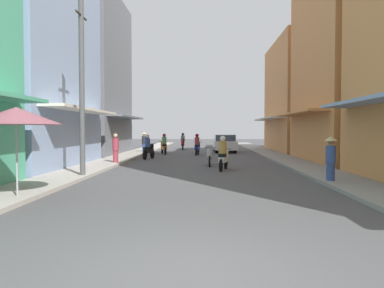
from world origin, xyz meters
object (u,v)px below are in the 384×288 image
Objects in this scene: motorbike_orange at (164,145)px; pedestrian_crossing at (116,149)px; pedestrian_far at (331,157)px; vendor_umbrella at (16,116)px; motorbike_silver at (209,156)px; pedestrian_midway at (144,141)px; utility_pole at (82,87)px; motorbike_maroon at (183,142)px; parked_car at (225,143)px; motorbike_black at (148,148)px; motorbike_white at (223,155)px; motorbike_blue at (197,145)px.

pedestrian_crossing is (-1.64, -8.71, 0.12)m from motorbike_orange.
pedestrian_far is 9.87m from vendor_umbrella.
pedestrian_crossing is at bearing -100.63° from motorbike_orange.
motorbike_orange is at bearing 109.93° from motorbike_silver.
pedestrian_midway reaches higher than motorbike_silver.
vendor_umbrella is 4.88m from utility_pole.
vendor_umbrella reaches higher than pedestrian_far.
motorbike_maroon is 23.29m from pedestrian_far.
parked_car is (1.39, 12.03, 0.24)m from motorbike_silver.
pedestrian_midway is at bearing 90.77° from utility_pole.
motorbike_black is 1.06× the size of pedestrian_midway.
motorbike_maroon is (-2.32, 15.95, 0.20)m from motorbike_silver.
motorbike_orange and motorbike_maroon have the same top height.
pedestrian_far is at bearing -51.37° from motorbike_white.
motorbike_blue is at bearing -78.62° from motorbike_maroon.
pedestrian_far reaches higher than motorbike_orange.
motorbike_silver is 2.23m from motorbike_white.
motorbike_silver is 1.09× the size of pedestrian_crossing.
vendor_umbrella is at bearing -106.51° from parked_car.
pedestrian_crossing is (-1.18, -3.88, 0.12)m from motorbike_black.
motorbike_blue is (-1.42, 10.55, 0.00)m from motorbike_white.
parked_car is 2.54× the size of pedestrian_far.
motorbike_maroon is 1.08× the size of pedestrian_midway.
pedestrian_crossing is at bearing -89.31° from pedestrian_midway.
motorbike_blue is 18.84m from vendor_umbrella.
motorbike_black reaches higher than motorbike_silver.
motorbike_white is 18.32m from motorbike_maroon.
utility_pole reaches higher than motorbike_orange.
parked_car is 2.50× the size of pedestrian_crossing.
motorbike_white and motorbike_maroon have the same top height.
parked_car is 6.64m from pedestrian_midway.
utility_pole is (-2.59, -21.11, 2.76)m from motorbike_maroon.
pedestrian_far is (9.19, -17.22, -0.02)m from pedestrian_midway.
motorbike_blue is 0.27× the size of utility_pole.
motorbike_orange and motorbike_white have the same top height.
motorbike_orange is 17.42m from pedestrian_far.
pedestrian_midway is 16.13m from utility_pole.
motorbike_blue is at bearing 95.47° from motorbike_silver.
pedestrian_far is at bearing -37.83° from pedestrian_crossing.
motorbike_white is at bearing -56.11° from motorbike_black.
motorbike_black is at bearing 73.08° from pedestrian_crossing.
pedestrian_far reaches higher than motorbike_silver.
motorbike_black is 10.08m from utility_pole.
parked_car is at bearing 58.85° from motorbike_blue.
parked_car is at bearing -46.56° from motorbike_maroon.
motorbike_silver is at bearing 106.04° from motorbike_white.
motorbike_white is 0.98× the size of motorbike_maroon.
parked_car is at bearing 10.96° from pedestrian_midway.
motorbike_maroon is (1.05, 6.65, 0.00)m from motorbike_orange.
motorbike_maroon is at bearing 133.44° from parked_car.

